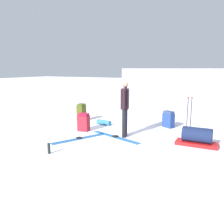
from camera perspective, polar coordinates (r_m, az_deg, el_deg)
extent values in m
plane|color=white|center=(7.47, 0.00, -5.28)|extent=(80.00, 80.00, 0.00)
cube|color=white|center=(28.85, 20.29, 7.82)|extent=(17.14, 5.93, 1.99)
cylinder|color=black|center=(7.21, 3.18, -2.40)|extent=(0.14, 0.14, 0.85)
cylinder|color=black|center=(7.02, 3.02, -2.76)|extent=(0.14, 0.14, 0.85)
cube|color=black|center=(6.99, 3.16, 3.22)|extent=(0.32, 0.39, 0.60)
cylinder|color=black|center=(7.22, 3.35, 3.70)|extent=(0.09, 0.09, 0.58)
cylinder|color=black|center=(6.74, 2.96, 3.22)|extent=(0.09, 0.09, 0.58)
sphere|color=tan|center=(6.94, 3.20, 6.83)|extent=(0.22, 0.22, 0.22)
cube|color=#285E9D|center=(7.12, 1.06, -6.00)|extent=(1.76, 0.63, 0.02)
cube|color=black|center=(7.12, 1.06, -5.81)|extent=(0.15, 0.10, 0.03)
cube|color=#285E9D|center=(7.05, 0.48, -6.17)|extent=(1.76, 0.63, 0.02)
cube|color=black|center=(7.05, 0.48, -5.97)|extent=(0.15, 0.10, 0.03)
cube|color=#2860A2|center=(7.04, -8.12, -6.32)|extent=(0.81, 1.58, 0.02)
cube|color=black|center=(7.03, -8.13, -6.12)|extent=(0.12, 0.15, 0.03)
cube|color=#2860A2|center=(6.95, -7.73, -6.52)|extent=(0.81, 1.58, 0.02)
cube|color=black|center=(6.95, -7.73, -6.32)|extent=(0.12, 0.15, 0.03)
cube|color=#454714|center=(9.33, -7.41, -0.31)|extent=(0.27, 0.34, 0.59)
cube|color=#3C4D14|center=(9.27, -7.46, 1.74)|extent=(0.24, 0.31, 0.08)
cube|color=maroon|center=(7.82, -6.89, -2.73)|extent=(0.38, 0.33, 0.51)
cube|color=#A2142F|center=(7.76, -6.94, -0.62)|extent=(0.35, 0.30, 0.08)
cube|color=navy|center=(8.44, 13.50, -2.00)|extent=(0.44, 0.38, 0.50)
cube|color=navy|center=(8.39, 13.59, -0.08)|extent=(0.40, 0.34, 0.08)
cylinder|color=black|center=(7.33, 17.73, -1.43)|extent=(0.02, 0.02, 1.16)
sphere|color=#A51919|center=(7.23, 18.00, 3.32)|extent=(0.05, 0.05, 0.05)
cylinder|color=black|center=(7.45, 17.51, -5.36)|extent=(0.07, 0.07, 0.01)
cylinder|color=black|center=(7.34, 18.54, -1.46)|extent=(0.02, 0.02, 1.16)
sphere|color=#A51919|center=(7.24, 18.82, 3.29)|extent=(0.05, 0.05, 0.05)
cylinder|color=black|center=(7.46, 18.31, -5.38)|extent=(0.07, 0.07, 0.01)
cube|color=red|center=(6.77, 19.80, -7.22)|extent=(1.08, 0.46, 0.09)
cylinder|color=#162042|center=(6.70, 19.93, -5.22)|extent=(0.76, 0.41, 0.40)
cylinder|color=teal|center=(8.60, -1.99, -2.55)|extent=(0.57, 0.24, 0.18)
cylinder|color=black|center=(5.96, -15.03, -8.51)|extent=(0.07, 0.07, 0.26)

